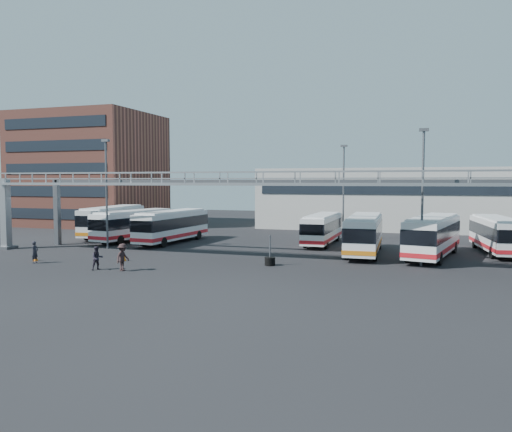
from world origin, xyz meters
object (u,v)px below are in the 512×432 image
(bus_7, at_px, (433,235))
(bus_8, at_px, (496,233))
(pedestrian_a, at_px, (35,252))
(cone_left, at_px, (35,257))
(bus_5, at_px, (322,228))
(tire_stack, at_px, (270,260))
(bus_2, at_px, (172,225))
(light_pole_back, at_px, (343,187))
(bus_1, at_px, (134,224))
(light_pole_mid, at_px, (423,189))
(bus_6, at_px, (364,233))
(bus_0, at_px, (113,220))
(pedestrian_b, at_px, (97,258))
(light_pole_left, at_px, (106,188))
(pedestrian_c, at_px, (123,257))
(cone_right, at_px, (124,257))

(bus_7, distance_m, bus_8, 6.89)
(pedestrian_a, distance_m, cone_left, 1.31)
(bus_5, bearing_deg, bus_7, -28.49)
(cone_left, bearing_deg, bus_7, 21.18)
(tire_stack, bearing_deg, bus_2, 143.08)
(light_pole_back, relative_size, bus_1, 0.93)
(light_pole_mid, bearing_deg, bus_5, 132.17)
(bus_6, bearing_deg, bus_0, 168.74)
(bus_1, distance_m, pedestrian_a, 15.10)
(bus_6, bearing_deg, tire_stack, -128.73)
(bus_6, xyz_separation_m, bus_8, (10.95, 4.13, -0.11))
(bus_2, height_order, cone_left, bus_2)
(light_pole_back, distance_m, bus_6, 11.33)
(bus_2, bearing_deg, pedestrian_b, -77.71)
(light_pole_mid, bearing_deg, pedestrian_a, -164.43)
(light_pole_left, bearing_deg, light_pole_mid, -2.05)
(bus_0, relative_size, bus_6, 1.04)
(pedestrian_a, distance_m, tire_stack, 18.18)
(pedestrian_a, xyz_separation_m, pedestrian_c, (8.33, -0.75, 0.11))
(bus_0, xyz_separation_m, bus_7, (34.23, -5.05, -0.01))
(cone_right, bearing_deg, pedestrian_a, -152.31)
(pedestrian_a, bearing_deg, light_pole_back, -46.31)
(pedestrian_b, distance_m, cone_left, 7.43)
(cone_left, height_order, tire_stack, tire_stack)
(pedestrian_b, distance_m, pedestrian_c, 1.97)
(bus_8, xyz_separation_m, cone_left, (-35.42, -16.01, -1.44))
(light_pole_mid, height_order, light_pole_back, same)
(bus_1, xyz_separation_m, pedestrian_b, (6.94, -16.05, -0.95))
(tire_stack, bearing_deg, bus_7, 33.91)
(light_pole_mid, bearing_deg, tire_stack, -163.35)
(bus_1, distance_m, cone_left, 14.24)
(light_pole_mid, relative_size, bus_6, 0.91)
(light_pole_back, bearing_deg, cone_right, -126.16)
(light_pole_left, distance_m, tire_stack, 18.49)
(light_pole_left, xyz_separation_m, pedestrian_a, (-0.37, -8.91, -4.87))
(bus_1, relative_size, cone_left, 17.36)
(light_pole_mid, distance_m, cone_right, 23.62)
(bus_5, bearing_deg, light_pole_mid, -47.31)
(bus_7, xyz_separation_m, tire_stack, (-11.72, -7.88, -1.52))
(light_pole_left, xyz_separation_m, cone_right, (5.52, -5.82, -5.40))
(light_pole_left, height_order, light_pole_mid, same)
(bus_8, xyz_separation_m, cone_right, (-28.74, -13.82, -1.44))
(light_pole_back, relative_size, bus_2, 0.92)
(light_pole_left, relative_size, bus_8, 0.96)
(bus_6, height_order, cone_right, bus_6)
(light_pole_mid, distance_m, pedestrian_b, 24.22)
(bus_6, bearing_deg, cone_left, -155.79)
(light_pole_left, relative_size, cone_right, 15.72)
(bus_0, xyz_separation_m, bus_1, (4.38, -2.54, -0.12))
(light_pole_left, distance_m, bus_5, 21.23)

